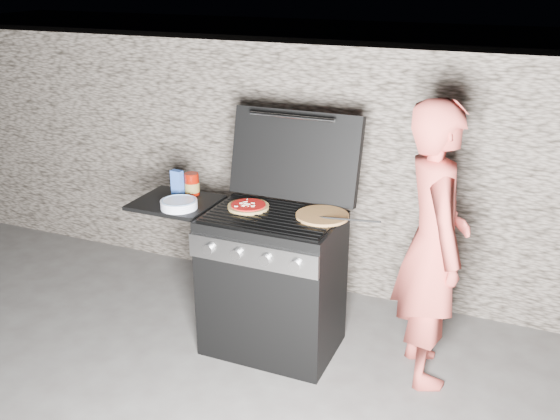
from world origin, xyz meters
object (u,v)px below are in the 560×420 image
at_px(person, 433,245).
at_px(gas_grill, 237,276).
at_px(pizza_topped, 248,206).
at_px(sauce_jar, 192,184).

bearing_deg(person, gas_grill, 71.11).
bearing_deg(person, pizza_topped, 69.11).
bearing_deg(sauce_jar, gas_grill, -20.89).
height_order(pizza_topped, sauce_jar, sauce_jar).
bearing_deg(pizza_topped, gas_grill, -146.85).
height_order(sauce_jar, person, person).
bearing_deg(gas_grill, pizza_topped, 33.15).
distance_m(pizza_topped, sauce_jar, 0.47).
bearing_deg(sauce_jar, pizza_topped, -12.47).
height_order(pizza_topped, person, person).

